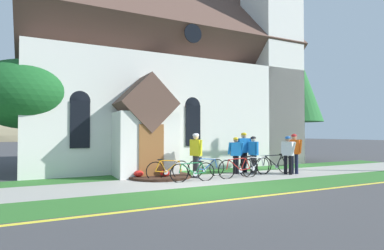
# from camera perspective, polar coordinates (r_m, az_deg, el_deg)

# --- Properties ---
(ground) EXTENTS (140.00, 140.00, 0.00)m
(ground) POSITION_cam_1_polar(r_m,az_deg,el_deg) (13.69, -5.80, -8.84)
(ground) COLOR #3D3D3F
(sidewalk_slab) EXTENTS (32.00, 2.52, 0.01)m
(sidewalk_slab) POSITION_cam_1_polar(r_m,az_deg,el_deg) (12.34, 6.07, -9.63)
(sidewalk_slab) COLOR #99968E
(sidewalk_slab) RESTS_ON ground
(grass_verge) EXTENTS (32.00, 1.97, 0.01)m
(grass_verge) POSITION_cam_1_polar(r_m,az_deg,el_deg) (10.54, 12.77, -11.03)
(grass_verge) COLOR #2D6628
(grass_verge) RESTS_ON ground
(church_lawn) EXTENTS (24.00, 1.56, 0.01)m
(church_lawn) POSITION_cam_1_polar(r_m,az_deg,el_deg) (14.09, 1.56, -8.62)
(church_lawn) COLOR #2D6628
(church_lawn) RESTS_ON ground
(curb_paint_stripe) EXTENTS (28.00, 0.16, 0.01)m
(curb_paint_stripe) POSITION_cam_1_polar(r_m,az_deg,el_deg) (9.70, 17.09, -11.85)
(curb_paint_stripe) COLOR yellow
(curb_paint_stripe) RESTS_ON ground
(church_building) EXTENTS (14.92, 10.08, 13.90)m
(church_building) POSITION_cam_1_polar(r_m,az_deg,el_deg) (18.63, -4.11, 7.86)
(church_building) COLOR silver
(church_building) RESTS_ON ground
(church_sign) EXTENTS (1.92, 0.27, 1.92)m
(church_sign) POSITION_cam_1_polar(r_m,az_deg,el_deg) (12.71, -6.50, -3.75)
(church_sign) COLOR slate
(church_sign) RESTS_ON ground
(flower_bed) EXTENTS (2.51, 2.51, 0.34)m
(flower_bed) POSITION_cam_1_polar(r_m,az_deg,el_deg) (12.50, -5.96, -9.19)
(flower_bed) COLOR #382319
(flower_bed) RESTS_ON ground
(bicycle_green) EXTENTS (1.82, 0.09, 0.84)m
(bicycle_green) POSITION_cam_1_polar(r_m,az_deg,el_deg) (12.35, 8.53, -7.83)
(bicycle_green) COLOR black
(bicycle_green) RESTS_ON ground
(bicycle_orange) EXTENTS (1.72, 0.27, 0.85)m
(bicycle_orange) POSITION_cam_1_polar(r_m,az_deg,el_deg) (13.19, 11.41, -7.43)
(bicycle_orange) COLOR black
(bicycle_orange) RESTS_ON ground
(bicycle_yellow) EXTENTS (1.74, 0.15, 0.81)m
(bicycle_yellow) POSITION_cam_1_polar(r_m,az_deg,el_deg) (11.85, -4.37, -8.19)
(bicycle_yellow) COLOR black
(bicycle_yellow) RESTS_ON ground
(bicycle_white) EXTENTS (1.73, 0.17, 0.75)m
(bicycle_white) POSITION_cam_1_polar(r_m,az_deg,el_deg) (11.35, 0.18, -8.56)
(bicycle_white) COLOR black
(bicycle_white) RESTS_ON ground
(bicycle_silver) EXTENTS (1.78, 0.40, 0.87)m
(bicycle_silver) POSITION_cam_1_polar(r_m,az_deg,el_deg) (14.11, 14.92, -6.98)
(bicycle_silver) COLOR black
(bicycle_silver) RESTS_ON ground
(bicycle_black) EXTENTS (1.72, 0.10, 0.81)m
(bicycle_black) POSITION_cam_1_polar(r_m,az_deg,el_deg) (12.64, 2.61, -7.78)
(bicycle_black) COLOR black
(bicycle_black) RESTS_ON ground
(cyclist_in_white_jersey) EXTENTS (0.56, 0.47, 1.58)m
(cyclist_in_white_jersey) POSITION_cam_1_polar(r_m,az_deg,el_deg) (13.50, 8.02, -5.05)
(cyclist_in_white_jersey) COLOR black
(cyclist_in_white_jersey) RESTS_ON ground
(cyclist_in_red_jersey) EXTENTS (0.34, 0.73, 1.63)m
(cyclist_in_red_jersey) POSITION_cam_1_polar(r_m,az_deg,el_deg) (13.80, 17.15, -4.78)
(cyclist_in_red_jersey) COLOR black
(cyclist_in_red_jersey) RESTS_ON ground
(cyclist_in_yellow_jersey) EXTENTS (0.40, 0.72, 1.72)m
(cyclist_in_yellow_jersey) POSITION_cam_1_polar(r_m,az_deg,el_deg) (14.13, 18.19, -4.41)
(cyclist_in_yellow_jersey) COLOR #191E38
(cyclist_in_yellow_jersey) RESTS_ON ground
(cyclist_in_green_jersey) EXTENTS (0.27, 0.65, 1.61)m
(cyclist_in_green_jersey) POSITION_cam_1_polar(r_m,az_deg,el_deg) (13.81, 11.17, -4.85)
(cyclist_in_green_jersey) COLOR #2D2D33
(cyclist_in_green_jersey) RESTS_ON ground
(cyclist_in_orange_jersey) EXTENTS (0.66, 0.36, 1.78)m
(cyclist_in_orange_jersey) POSITION_cam_1_polar(r_m,az_deg,el_deg) (14.05, 9.48, -4.30)
(cyclist_in_orange_jersey) COLOR black
(cyclist_in_orange_jersey) RESTS_ON ground
(cyclist_in_blue_jersey) EXTENTS (0.35, 0.74, 1.75)m
(cyclist_in_blue_jersey) POSITION_cam_1_polar(r_m,az_deg,el_deg) (12.21, 0.72, -4.86)
(cyclist_in_blue_jersey) COLOR #2D2D33
(cyclist_in_blue_jersey) RESTS_ON ground
(roadside_conifer) EXTENTS (3.88, 3.88, 8.21)m
(roadside_conifer) POSITION_cam_1_polar(r_m,az_deg,el_deg) (21.49, 17.76, 8.20)
(roadside_conifer) COLOR #3D2D1E
(roadside_conifer) RESTS_ON ground
(yard_deciduous_tree) EXTENTS (4.13, 4.13, 4.79)m
(yard_deciduous_tree) POSITION_cam_1_polar(r_m,az_deg,el_deg) (14.77, -28.04, 4.91)
(yard_deciduous_tree) COLOR #3D2D1E
(yard_deciduous_tree) RESTS_ON ground
(distant_hill) EXTENTS (95.26, 45.48, 18.48)m
(distant_hill) POSITION_cam_1_polar(r_m,az_deg,el_deg) (92.53, -28.53, -2.36)
(distant_hill) COLOR #847A5B
(distant_hill) RESTS_ON ground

